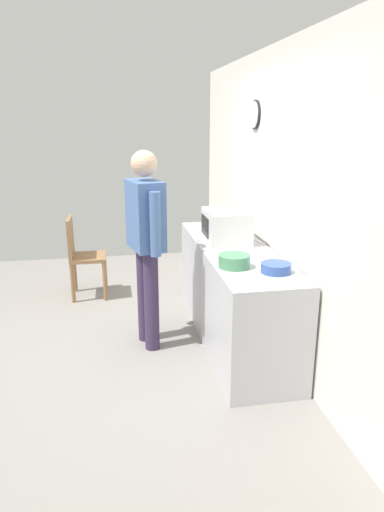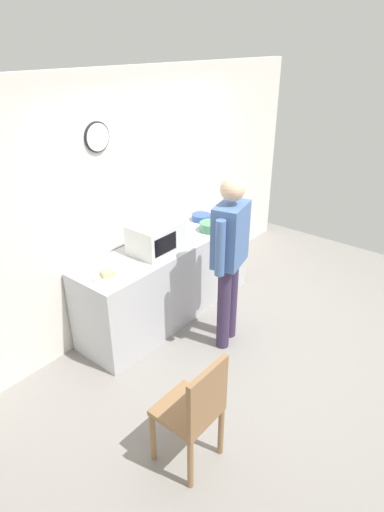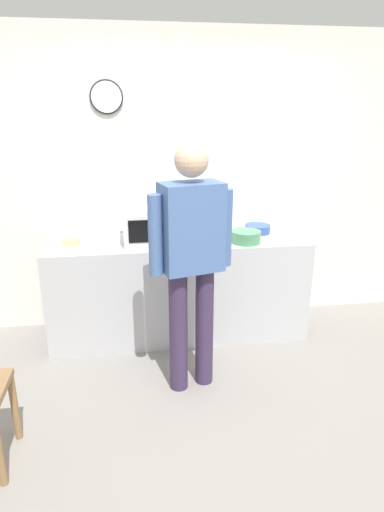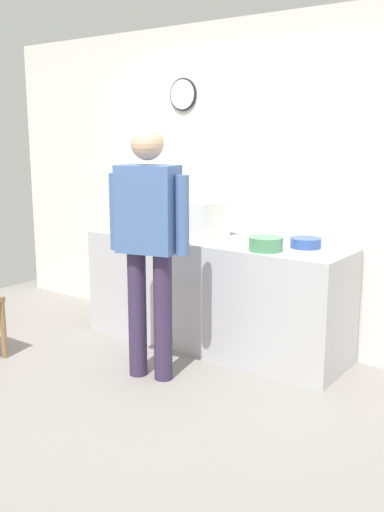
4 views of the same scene
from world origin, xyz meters
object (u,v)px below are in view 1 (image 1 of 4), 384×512
object	(u,v)px
spoon_utensil	(198,239)
person_standing	(146,235)
sandwich_plate	(208,225)
salad_bowl	(276,268)
microwave	(226,226)
cereal_bowl	(234,261)
wooden_chair	(81,253)
fork_utensil	(260,242)

from	to	relation	value
spoon_utensil	person_standing	size ratio (longest dim) A/B	0.10
sandwich_plate	person_standing	distance (m)	1.15
sandwich_plate	spoon_utensil	size ratio (longest dim) A/B	1.63
salad_bowl	spoon_utensil	distance (m)	1.13
microwave	cereal_bowl	size ratio (longest dim) A/B	2.03
sandwich_plate	wooden_chair	size ratio (longest dim) A/B	0.30
spoon_utensil	microwave	bearing A→B (deg)	62.29
sandwich_plate	cereal_bowl	bearing A→B (deg)	-3.90
wooden_chair	microwave	bearing A→B (deg)	51.63
fork_utensil	spoon_utensil	world-z (taller)	same
microwave	person_standing	xyz separation A→B (m)	(0.20, -0.76, -0.00)
fork_utensil	wooden_chair	distance (m)	2.13
cereal_bowl	salad_bowl	bearing A→B (deg)	56.29
salad_bowl	fork_utensil	xyz separation A→B (m)	(-0.86, 0.16, -0.03)
microwave	fork_utensil	world-z (taller)	microwave
cereal_bowl	person_standing	world-z (taller)	person_standing
fork_utensil	salad_bowl	bearing A→B (deg)	-10.67
spoon_utensil	salad_bowl	bearing A→B (deg)	20.01
microwave	fork_utensil	xyz separation A→B (m)	(0.08, 0.31, -0.15)
sandwich_plate	cereal_bowl	xyz separation A→B (m)	(1.43, -0.10, 0.03)
fork_utensil	cereal_bowl	bearing A→B (deg)	-32.68
wooden_chair	spoon_utensil	bearing A→B (deg)	49.77
cereal_bowl	spoon_utensil	xyz separation A→B (m)	(-0.88, -0.11, -0.05)
microwave	wooden_chair	bearing A→B (deg)	-128.37
sandwich_plate	salad_bowl	world-z (taller)	salad_bowl
microwave	spoon_utensil	bearing A→B (deg)	-117.71
sandwich_plate	spoon_utensil	xyz separation A→B (m)	(0.55, -0.21, -0.01)
spoon_utensil	wooden_chair	xyz separation A→B (m)	(-0.99, -1.18, -0.36)
microwave	cereal_bowl	world-z (taller)	microwave
sandwich_plate	salad_bowl	distance (m)	1.62
salad_bowl	wooden_chair	world-z (taller)	salad_bowl
cereal_bowl	wooden_chair	bearing A→B (deg)	-145.51
microwave	spoon_utensil	distance (m)	0.31
wooden_chair	sandwich_plate	bearing A→B (deg)	72.04
cereal_bowl	wooden_chair	distance (m)	2.31
wooden_chair	salad_bowl	bearing A→B (deg)	37.20
sandwich_plate	person_standing	bearing A→B (deg)	-40.09
salad_bowl	fork_utensil	bearing A→B (deg)	169.33
microwave	cereal_bowl	distance (m)	0.77
salad_bowl	fork_utensil	size ratio (longest dim) A/B	1.33
cereal_bowl	person_standing	size ratio (longest dim) A/B	0.14
microwave	salad_bowl	size ratio (longest dim) A/B	2.21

